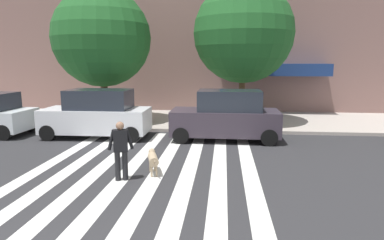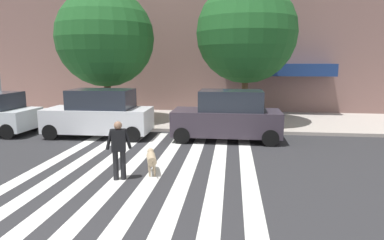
{
  "view_description": "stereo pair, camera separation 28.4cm",
  "coord_description": "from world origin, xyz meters",
  "px_view_note": "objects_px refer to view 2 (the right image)",
  "views": [
    {
      "loc": [
        3.65,
        -3.11,
        3.22
      ],
      "look_at": [
        2.56,
        8.21,
        1.23
      ],
      "focal_mm": 31.32,
      "sensor_mm": 36.0,
      "label": 1
    },
    {
      "loc": [
        3.93,
        -3.08,
        3.22
      ],
      "look_at": [
        2.56,
        8.21,
        1.23
      ],
      "focal_mm": 31.32,
      "sensor_mm": 36.0,
      "label": 2
    }
  ],
  "objects_px": {
    "street_tree_middle": "(246,33)",
    "dog_on_leash": "(151,158)",
    "pedestrian_dog_walker": "(119,147)",
    "street_tree_nearest": "(105,38)",
    "parked_car_behind_first": "(100,114)",
    "parked_car_third_in_line": "(228,116)"
  },
  "relations": [
    {
      "from": "parked_car_behind_first",
      "to": "pedestrian_dog_walker",
      "type": "xyz_separation_m",
      "value": [
        2.63,
        -5.12,
        -0.07
      ]
    },
    {
      "from": "parked_car_third_in_line",
      "to": "dog_on_leash",
      "type": "relative_size",
      "value": 3.99
    },
    {
      "from": "pedestrian_dog_walker",
      "to": "dog_on_leash",
      "type": "bearing_deg",
      "value": 41.22
    },
    {
      "from": "street_tree_middle",
      "to": "dog_on_leash",
      "type": "relative_size",
      "value": 6.25
    },
    {
      "from": "street_tree_middle",
      "to": "parked_car_third_in_line",
      "type": "bearing_deg",
      "value": -103.45
    },
    {
      "from": "street_tree_middle",
      "to": "street_tree_nearest",
      "type": "bearing_deg",
      "value": -176.88
    },
    {
      "from": "street_tree_middle",
      "to": "pedestrian_dog_walker",
      "type": "relative_size",
      "value": 4.21
    },
    {
      "from": "parked_car_behind_first",
      "to": "street_tree_nearest",
      "type": "bearing_deg",
      "value": 103.81
    },
    {
      "from": "parked_car_third_in_line",
      "to": "street_tree_middle",
      "type": "xyz_separation_m",
      "value": [
        0.8,
        3.32,
        3.6
      ]
    },
    {
      "from": "parked_car_behind_first",
      "to": "street_tree_middle",
      "type": "height_order",
      "value": "street_tree_middle"
    },
    {
      "from": "street_tree_middle",
      "to": "dog_on_leash",
      "type": "xyz_separation_m",
      "value": [
        -2.92,
        -7.8,
        -4.16
      ]
    },
    {
      "from": "parked_car_third_in_line",
      "to": "pedestrian_dog_walker",
      "type": "height_order",
      "value": "parked_car_third_in_line"
    },
    {
      "from": "street_tree_middle",
      "to": "dog_on_leash",
      "type": "bearing_deg",
      "value": -110.53
    },
    {
      "from": "street_tree_nearest",
      "to": "pedestrian_dog_walker",
      "type": "height_order",
      "value": "street_tree_nearest"
    },
    {
      "from": "street_tree_middle",
      "to": "pedestrian_dog_walker",
      "type": "bearing_deg",
      "value": -113.42
    },
    {
      "from": "street_tree_middle",
      "to": "pedestrian_dog_walker",
      "type": "height_order",
      "value": "street_tree_middle"
    },
    {
      "from": "parked_car_behind_first",
      "to": "street_tree_middle",
      "type": "bearing_deg",
      "value": 27.85
    },
    {
      "from": "pedestrian_dog_walker",
      "to": "dog_on_leash",
      "type": "xyz_separation_m",
      "value": [
        0.74,
        0.65,
        -0.48
      ]
    },
    {
      "from": "parked_car_behind_first",
      "to": "dog_on_leash",
      "type": "bearing_deg",
      "value": -53.04
    },
    {
      "from": "parked_car_behind_first",
      "to": "pedestrian_dog_walker",
      "type": "distance_m",
      "value": 5.76
    },
    {
      "from": "street_tree_nearest",
      "to": "dog_on_leash",
      "type": "height_order",
      "value": "street_tree_nearest"
    },
    {
      "from": "dog_on_leash",
      "to": "street_tree_nearest",
      "type": "bearing_deg",
      "value": 118.88
    }
  ]
}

